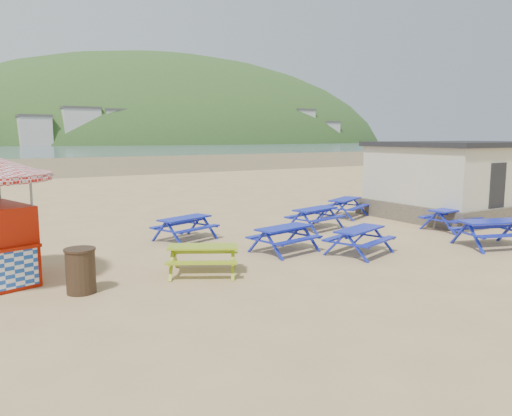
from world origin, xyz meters
TOP-DOWN VIEW (x-y plane):
  - ground at (0.00, 0.00)m, footprint 400.00×400.00m
  - wet_sand at (0.00, 55.00)m, footprint 400.00×400.00m
  - picnic_table_blue_a at (-1.94, 2.35)m, footprint 2.17×1.96m
  - picnic_table_blue_b at (2.94, 1.69)m, footprint 2.12×1.86m
  - picnic_table_blue_c at (5.69, 3.16)m, footprint 2.32×2.15m
  - picnic_table_blue_d at (1.55, -2.09)m, footprint 2.15×1.93m
  - picnic_table_blue_e at (5.63, -3.56)m, footprint 2.36×2.12m
  - picnic_table_blue_f at (7.04, -1.04)m, footprint 1.95×1.62m
  - picnic_table_yellow at (-3.21, -1.63)m, footprint 2.16×2.03m
  - litter_bin at (-6.13, -1.60)m, footprint 0.67×0.67m
  - amenity_block at (10.50, 1.00)m, footprint 7.40×5.40m
  - headland_town at (90.00, 229.68)m, footprint 264.00×144.00m
  - picnic_table_blue_g at (-0.15, -0.74)m, footprint 2.03×1.76m

SIDE VIEW (x-z plane):
  - headland_town at x=90.00m, z-range -63.91..44.09m
  - ground at x=0.00m, z-range 0.00..0.00m
  - wet_sand at x=0.00m, z-range 0.00..0.00m
  - picnic_table_yellow at x=-3.21m, z-range 0.00..0.71m
  - picnic_table_blue_g at x=-0.15m, z-range 0.00..0.75m
  - picnic_table_blue_d at x=1.55m, z-range 0.00..0.75m
  - picnic_table_blue_a at x=-1.94m, z-range 0.00..0.75m
  - picnic_table_blue_b at x=2.94m, z-range 0.00..0.76m
  - picnic_table_blue_f at x=7.04m, z-range 0.00..0.77m
  - picnic_table_blue_c at x=5.69m, z-range 0.00..0.78m
  - picnic_table_blue_e at x=5.63m, z-range 0.00..0.82m
  - litter_bin at x=-6.13m, z-range 0.01..1.00m
  - amenity_block at x=10.50m, z-range -0.01..3.14m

